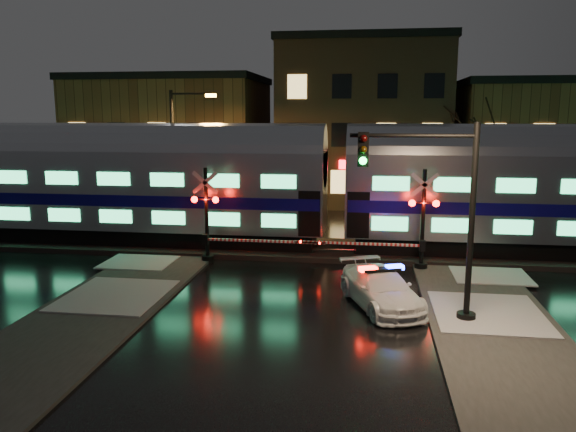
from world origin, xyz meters
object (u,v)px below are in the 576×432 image
(crossing_signal_left, at_px, (214,224))
(streetlight, at_px, (178,151))
(police_car, at_px, (381,288))
(traffic_light, at_px, (439,218))
(crossing_signal_right, at_px, (414,229))

(crossing_signal_left, distance_m, streetlight, 8.22)
(police_car, bearing_deg, traffic_light, -55.70)
(police_car, xyz_separation_m, crossing_signal_left, (-7.26, 4.82, 1.11))
(streetlight, bearing_deg, crossing_signal_left, -59.87)
(police_car, xyz_separation_m, crossing_signal_right, (1.46, 4.82, 1.14))
(crossing_signal_right, xyz_separation_m, streetlight, (-12.60, 6.69, 2.74))
(streetlight, bearing_deg, crossing_signal_right, -27.97)
(crossing_signal_left, distance_m, traffic_light, 10.88)
(crossing_signal_right, height_order, streetlight, streetlight)
(crossing_signal_left, height_order, streetlight, streetlight)
(crossing_signal_right, relative_size, crossing_signal_left, 1.02)
(traffic_light, bearing_deg, police_car, 147.25)
(police_car, relative_size, crossing_signal_right, 0.79)
(police_car, height_order, traffic_light, traffic_light)
(traffic_light, bearing_deg, streetlight, 137.04)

